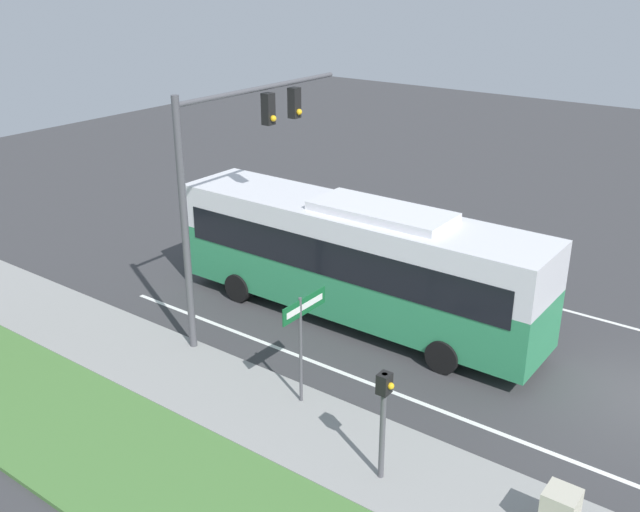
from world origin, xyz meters
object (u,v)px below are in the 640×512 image
Objects in this scene: bus at (355,256)px; pedestrian_signal at (384,409)px; signal_gantry at (233,160)px; street_sign at (303,327)px.

bus reaches higher than pedestrian_signal.
signal_gantry is 2.72× the size of pedestrian_signal.
signal_gantry is 2.43× the size of street_sign.
street_sign is (1.32, 3.06, 0.30)m from pedestrian_signal.
signal_gantry is 5.51m from street_sign.
pedestrian_signal is (-3.51, -7.17, -3.25)m from signal_gantry.
signal_gantry reaches higher than street_sign.
pedestrian_signal is at bearing -113.25° from street_sign.
bus reaches higher than street_sign.
bus is 7.44m from pedestrian_signal.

